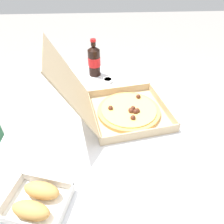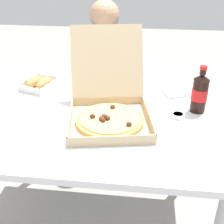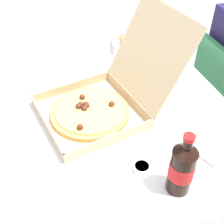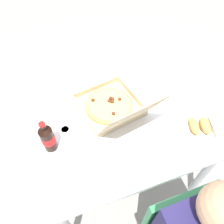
{
  "view_description": "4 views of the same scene",
  "coord_description": "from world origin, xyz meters",
  "px_view_note": "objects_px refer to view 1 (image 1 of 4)",
  "views": [
    {
      "loc": [
        -0.74,
        0.04,
        1.39
      ],
      "look_at": [
        -0.02,
        -0.0,
        0.8
      ],
      "focal_mm": 33.85,
      "sensor_mm": 36.0,
      "label": 1
    },
    {
      "loc": [
        0.18,
        -1.18,
        1.41
      ],
      "look_at": [
        0.05,
        -0.05,
        0.78
      ],
      "focal_mm": 46.77,
      "sensor_mm": 36.0,
      "label": 2
    },
    {
      "loc": [
        0.88,
        -0.28,
        1.51
      ],
      "look_at": [
        0.06,
        -0.0,
        0.75
      ],
      "focal_mm": 48.11,
      "sensor_mm": 36.0,
      "label": 3
    },
    {
      "loc": [
        0.33,
        0.76,
        1.82
      ],
      "look_at": [
        0.05,
        -0.01,
        0.79
      ],
      "focal_mm": 35.06,
      "sensor_mm": 36.0,
      "label": 4
    }
  ],
  "objects_px": {
    "napkin_pile": "(64,82)",
    "bread_side_box": "(37,201)",
    "cola_bottle": "(94,61)",
    "pizza_box_open": "(119,107)",
    "paper_menu": "(147,195)",
    "dipping_sauce_cup": "(108,80)"
  },
  "relations": [
    {
      "from": "pizza_box_open",
      "to": "bread_side_box",
      "type": "bearing_deg",
      "value": 145.71
    },
    {
      "from": "pizza_box_open",
      "to": "cola_bottle",
      "type": "relative_size",
      "value": 2.54
    },
    {
      "from": "pizza_box_open",
      "to": "cola_bottle",
      "type": "xyz_separation_m",
      "value": [
        0.41,
        0.12,
        0.04
      ]
    },
    {
      "from": "napkin_pile",
      "to": "dipping_sauce_cup",
      "type": "height_order",
      "value": "same"
    },
    {
      "from": "cola_bottle",
      "to": "paper_menu",
      "type": "height_order",
      "value": "cola_bottle"
    },
    {
      "from": "pizza_box_open",
      "to": "paper_menu",
      "type": "distance_m",
      "value": 0.43
    },
    {
      "from": "napkin_pile",
      "to": "bread_side_box",
      "type": "bearing_deg",
      "value": -179.6
    },
    {
      "from": "paper_menu",
      "to": "bread_side_box",
      "type": "bearing_deg",
      "value": 100.86
    },
    {
      "from": "pizza_box_open",
      "to": "bread_side_box",
      "type": "relative_size",
      "value": 2.53
    },
    {
      "from": "bread_side_box",
      "to": "paper_menu",
      "type": "relative_size",
      "value": 1.07
    },
    {
      "from": "bread_side_box",
      "to": "dipping_sauce_cup",
      "type": "bearing_deg",
      "value": -18.77
    },
    {
      "from": "cola_bottle",
      "to": "napkin_pile",
      "type": "height_order",
      "value": "cola_bottle"
    },
    {
      "from": "cola_bottle",
      "to": "napkin_pile",
      "type": "xyz_separation_m",
      "value": [
        -0.09,
        0.18,
        -0.08
      ]
    },
    {
      "from": "bread_side_box",
      "to": "cola_bottle",
      "type": "distance_m",
      "value": 0.86
    },
    {
      "from": "paper_menu",
      "to": "dipping_sauce_cup",
      "type": "distance_m",
      "value": 0.74
    },
    {
      "from": "cola_bottle",
      "to": "dipping_sauce_cup",
      "type": "xyz_separation_m",
      "value": [
        -0.1,
        -0.08,
        -0.08
      ]
    },
    {
      "from": "dipping_sauce_cup",
      "to": "napkin_pile",
      "type": "bearing_deg",
      "value": 89.49
    },
    {
      "from": "napkin_pile",
      "to": "cola_bottle",
      "type": "bearing_deg",
      "value": -62.65
    },
    {
      "from": "napkin_pile",
      "to": "dipping_sauce_cup",
      "type": "distance_m",
      "value": 0.26
    },
    {
      "from": "pizza_box_open",
      "to": "napkin_pile",
      "type": "height_order",
      "value": "pizza_box_open"
    },
    {
      "from": "cola_bottle",
      "to": "dipping_sauce_cup",
      "type": "distance_m",
      "value": 0.15
    },
    {
      "from": "napkin_pile",
      "to": "pizza_box_open",
      "type": "bearing_deg",
      "value": -136.46
    }
  ]
}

